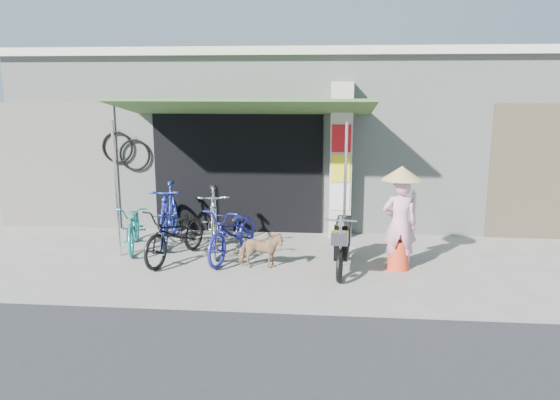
# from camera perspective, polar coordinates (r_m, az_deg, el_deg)

# --- Properties ---
(ground) EXTENTS (80.00, 80.00, 0.00)m
(ground) POSITION_cam_1_polar(r_m,az_deg,el_deg) (8.66, 0.71, -7.88)
(ground) COLOR gray
(ground) RESTS_ON ground
(bicycle_shop) EXTENTS (12.30, 5.30, 3.66)m
(bicycle_shop) POSITION_cam_1_polar(r_m,az_deg,el_deg) (13.28, 2.50, 7.14)
(bicycle_shop) COLOR #A0A59D
(bicycle_shop) RESTS_ON ground
(shop_pillar) EXTENTS (0.42, 0.44, 3.00)m
(shop_pillar) POSITION_cam_1_polar(r_m,az_deg,el_deg) (10.67, 6.37, 4.10)
(shop_pillar) COLOR #C0B4A4
(shop_pillar) RESTS_ON ground
(awning) EXTENTS (4.60, 1.88, 2.72)m
(awning) POSITION_cam_1_polar(r_m,az_deg,el_deg) (9.88, -3.78, 9.45)
(awning) COLOR #365B29
(awning) RESTS_ON ground
(neighbour_right) EXTENTS (2.60, 0.06, 2.60)m
(neighbour_right) POSITION_cam_1_polar(r_m,az_deg,el_deg) (11.68, 27.17, 2.55)
(neighbour_right) COLOR brown
(neighbour_right) RESTS_ON ground
(neighbour_left) EXTENTS (2.60, 0.06, 2.60)m
(neighbour_left) POSITION_cam_1_polar(r_m,az_deg,el_deg) (12.22, -22.31, 3.33)
(neighbour_left) COLOR #6B665B
(neighbour_left) RESTS_ON ground
(bike_teal) EXTENTS (0.97, 1.72, 0.85)m
(bike_teal) POSITION_cam_1_polar(r_m,az_deg,el_deg) (10.27, -15.00, -2.63)
(bike_teal) COLOR #1C7E76
(bike_teal) RESTS_ON ground
(bike_blue) EXTENTS (0.77, 1.93, 1.13)m
(bike_blue) POSITION_cam_1_polar(r_m,az_deg,el_deg) (10.47, -11.54, -1.41)
(bike_blue) COLOR #22309C
(bike_blue) RESTS_ON ground
(bike_black) EXTENTS (1.10, 1.88, 0.93)m
(bike_black) POSITION_cam_1_polar(r_m,az_deg,el_deg) (9.44, -10.80, -3.45)
(bike_black) COLOR black
(bike_black) RESTS_ON ground
(bike_silver) EXTENTS (0.93, 1.97, 1.14)m
(bike_silver) POSITION_cam_1_polar(r_m,az_deg,el_deg) (9.85, -6.92, -2.05)
(bike_silver) COLOR #A1A2A6
(bike_silver) RESTS_ON ground
(bike_navy) EXTENTS (1.07, 1.88, 0.94)m
(bike_navy) POSITION_cam_1_polar(r_m,az_deg,el_deg) (9.38, -4.91, -3.37)
(bike_navy) COLOR navy
(bike_navy) RESTS_ON ground
(street_dog) EXTENTS (0.75, 0.38, 0.61)m
(street_dog) POSITION_cam_1_polar(r_m,az_deg,el_deg) (8.89, -2.06, -5.27)
(street_dog) COLOR #967A4F
(street_dog) RESTS_ON ground
(moped) EXTENTS (0.49, 1.72, 0.97)m
(moped) POSITION_cam_1_polar(r_m,az_deg,el_deg) (8.90, 6.54, -4.40)
(moped) COLOR black
(moped) RESTS_ON ground
(nun) EXTENTS (0.64, 0.64, 1.69)m
(nun) POSITION_cam_1_polar(r_m,az_deg,el_deg) (8.93, 12.41, -1.91)
(nun) COLOR pink
(nun) RESTS_ON ground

